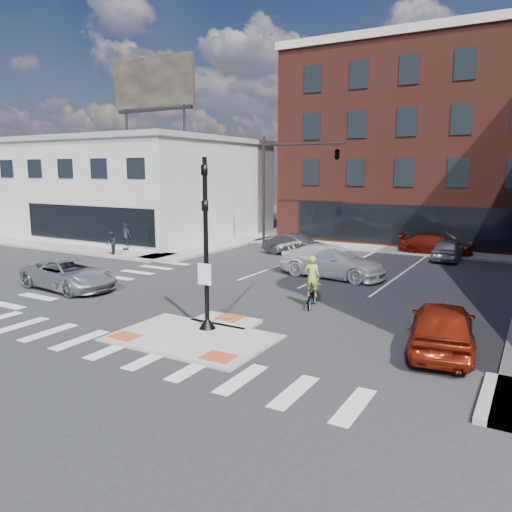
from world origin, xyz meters
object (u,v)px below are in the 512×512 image
Objects in this scene: bg_car_red at (436,245)px; cyclist at (312,290)px; bg_car_dark at (296,245)px; red_sedan at (442,326)px; pedestrian_a at (111,243)px; silver_suv at (69,274)px; white_pickup at (332,261)px; pedestrian_b at (126,236)px; bg_car_silver at (449,249)px.

cyclist is at bearing 171.53° from bg_car_red.
bg_car_dark is 0.90× the size of bg_car_red.
red_sedan is 23.35m from pedestrian_a.
bg_car_red is at bearing -29.51° from silver_suv.
white_pickup is at bearing 159.78° from bg_car_red.
silver_suv is 0.90× the size of white_pickup.
red_sedan reaches higher than bg_car_red.
white_pickup is (9.93, 8.93, 0.12)m from silver_suv.
pedestrian_b is (-11.05, -4.51, 0.39)m from bg_car_dark.
pedestrian_a is 0.80× the size of pedestrian_b.
bg_car_dark is at bearing 19.62° from bg_car_silver.
silver_suv is at bearing 0.75° from cyclist.
bg_car_silver is at bearing 55.39° from pedestrian_a.
bg_car_silver is 2.18× the size of pedestrian_b.
bg_car_red is at bearing -57.83° from bg_car_silver.
silver_suv is 2.75× the size of pedestrian_b.
pedestrian_b is (-22.76, 9.49, 0.28)m from red_sedan.
cyclist is at bearing -70.48° from silver_suv.
bg_car_silver is at bearing -34.44° from silver_suv.
bg_car_red is (13.39, 19.13, -0.03)m from silver_suv.
pedestrian_a is at bearing -27.50° from red_sedan.
pedestrian_b reaches higher than silver_suv.
cyclist is 1.15× the size of pedestrian_b.
white_pickup is 9.57m from bg_car_silver.
pedestrian_b reaches higher than pedestrian_a.
white_pickup is at bearing 11.33° from pedestrian_b.
cyclist reaches higher than pedestrian_b.
pedestrian_b is at bearing -34.91° from cyclist.
pedestrian_a is at bearing 39.03° from silver_suv.
bg_car_dark reaches higher than bg_car_red.
cyclist is at bearing 78.35° from bg_car_silver.
bg_car_silver is (14.50, 17.34, -0.02)m from silver_suv.
bg_car_red is at bearing 40.36° from pedestrian_b.
pedestrian_a is (-15.00, -1.29, 0.07)m from white_pickup.
pedestrian_a reaches higher than bg_car_red.
pedestrian_a is (-22.11, 7.49, 0.10)m from red_sedan.
bg_car_silver reaches higher than bg_car_red.
red_sedan is at bearing 98.84° from bg_car_silver.
bg_car_silver is 14.81m from cyclist.
bg_car_dark is (-4.60, 5.22, -0.13)m from white_pickup.
pedestrian_b reaches higher than red_sedan.
pedestrian_b is at bearing 137.04° from pedestrian_a.
cyclist is at bearing -34.46° from red_sedan.
white_pickup is 1.22× the size of bg_car_red.
pedestrian_b is (-0.65, 2.00, 0.19)m from pedestrian_a.
bg_car_silver is at bearing -64.99° from bg_car_dark.
white_pickup is 15.66m from pedestrian_b.
pedestrian_b reaches higher than bg_car_dark.
red_sedan is at bearing 10.30° from pedestrian_a.
cyclist is (11.40, 2.86, 0.01)m from silver_suv.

